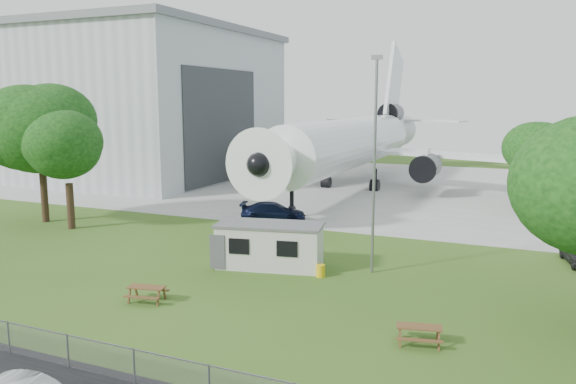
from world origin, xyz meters
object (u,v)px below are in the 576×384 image
at_px(site_cabin, 270,245).
at_px(picnic_west, 147,301).
at_px(hangar, 97,102).
at_px(airliner, 353,141).
at_px(picnic_east, 419,344).

distance_m(site_cabin, picnic_west, 8.29).
bearing_deg(hangar, picnic_west, -46.06).
height_order(hangar, picnic_west, hangar).
relative_size(hangar, airliner, 0.90).
relative_size(site_cabin, picnic_west, 3.87).
height_order(hangar, picnic_east, hangar).
xyz_separation_m(hangar, airliner, (35.97, -0.14, -4.14)).
bearing_deg(picnic_east, site_cabin, 131.52).
height_order(airliner, picnic_west, airliner).
bearing_deg(airliner, site_cabin, -81.90).
bearing_deg(site_cabin, picnic_west, -112.01).
xyz_separation_m(site_cabin, picnic_east, (10.03, -7.20, -1.31)).
height_order(site_cabin, picnic_west, site_cabin).
height_order(hangar, airliner, hangar).
distance_m(hangar, site_cabin, 51.62).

